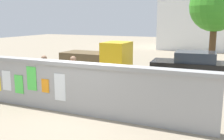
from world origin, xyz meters
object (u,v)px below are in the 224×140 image
object	(u,v)px
auto_rickshaw_truck	(99,60)
tree_roadside	(215,7)
bicycle_near	(31,80)
person_walking	(45,72)
person_bystander	(74,73)
motorcycle	(150,90)
car_parked	(192,65)

from	to	relation	value
auto_rickshaw_truck	tree_roadside	distance (m)	7.54
bicycle_near	person_walking	distance (m)	1.75
auto_rickshaw_truck	tree_roadside	size ratio (longest dim) A/B	0.70
bicycle_near	person_bystander	world-z (taller)	person_bystander
bicycle_near	motorcycle	bearing A→B (deg)	1.27
bicycle_near	person_bystander	bearing A→B (deg)	-12.13
person_walking	person_bystander	xyz separation A→B (m)	(1.10, 0.29, 0.00)
car_parked	tree_roadside	xyz separation A→B (m)	(0.74, 3.38, 2.96)
person_bystander	motorcycle	bearing A→B (deg)	13.15
motorcycle	person_bystander	world-z (taller)	person_bystander
tree_roadside	motorcycle	bearing A→B (deg)	-101.85
auto_rickshaw_truck	bicycle_near	distance (m)	3.74
person_walking	bicycle_near	bearing A→B (deg)	149.30
car_parked	person_bystander	xyz separation A→B (m)	(-3.70, -5.08, 0.26)
car_parked	tree_roadside	distance (m)	4.55
bicycle_near	person_bystander	xyz separation A→B (m)	(2.51, -0.54, 0.62)
auto_rickshaw_truck	motorcycle	world-z (taller)	auto_rickshaw_truck
auto_rickshaw_truck	motorcycle	size ratio (longest dim) A/B	1.91
car_parked	bicycle_near	distance (m)	7.70
motorcycle	bicycle_near	xyz separation A→B (m)	(-5.32, -0.12, -0.10)
car_parked	bicycle_near	world-z (taller)	car_parked
auto_rickshaw_truck	motorcycle	bearing A→B (deg)	-41.21
auto_rickshaw_truck	bicycle_near	size ratio (longest dim) A/B	2.12
car_parked	bicycle_near	bearing A→B (deg)	-143.86
person_bystander	auto_rickshaw_truck	bearing A→B (deg)	102.05
tree_roadside	person_walking	bearing A→B (deg)	-122.40
bicycle_near	person_bystander	size ratio (longest dim) A/B	1.06
person_walking	person_bystander	size ratio (longest dim) A/B	1.00
auto_rickshaw_truck	car_parked	size ratio (longest dim) A/B	0.93
person_bystander	bicycle_near	bearing A→B (deg)	167.87
person_walking	motorcycle	bearing A→B (deg)	13.64
auto_rickshaw_truck	car_parked	distance (m)	4.69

